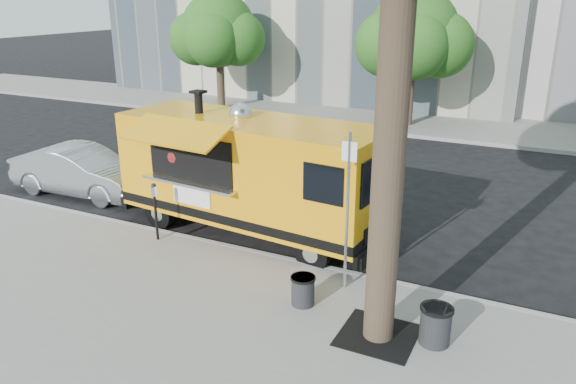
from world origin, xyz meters
name	(u,v)px	position (x,y,z in m)	size (l,w,h in m)	color
ground	(304,247)	(0.00, 0.00, 0.00)	(120.00, 120.00, 0.00)	black
sidewalk	(202,337)	(0.00, -4.00, 0.07)	(60.00, 6.00, 0.15)	gray
curb	(285,261)	(0.00, -0.93, 0.07)	(60.00, 0.14, 0.16)	#999993
far_sidewalk	(435,124)	(0.00, 13.50, 0.07)	(60.00, 5.00, 0.15)	gray
tree_well	(378,335)	(2.60, -2.80, 0.15)	(1.20, 1.20, 0.02)	black
far_tree_a	(218,30)	(-10.00, 12.30, 3.78)	(3.42, 3.42, 5.36)	#33261C
far_tree_b	(414,34)	(-1.00, 12.70, 3.83)	(3.60, 3.60, 5.50)	#33261C
sign_post	(348,203)	(1.55, -1.55, 1.85)	(0.28, 0.06, 3.00)	silver
parking_meter	(155,205)	(-3.00, -1.35, 0.98)	(0.11, 0.11, 1.33)	black
food_truck	(249,172)	(-1.48, 0.17, 1.52)	(6.72, 3.32, 3.23)	#FEA50D
sedan	(82,171)	(-7.06, 0.48, 0.68)	(1.44, 4.13, 1.36)	#B1B3B8
trash_bin_left	(303,289)	(1.10, -2.44, 0.44)	(0.45, 0.45, 0.54)	black
trash_bin_right	(436,324)	(3.46, -2.59, 0.49)	(0.53, 0.53, 0.63)	black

